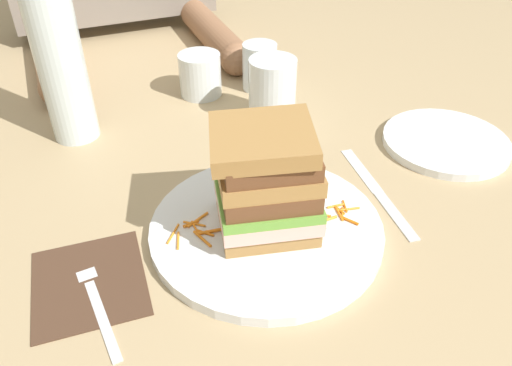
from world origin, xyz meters
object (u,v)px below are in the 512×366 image
empty_tumbler_0 (260,67)px  main_plate (266,229)px  juice_glass (272,93)px  side_plate (446,142)px  sandwich (266,182)px  empty_tumbler_1 (200,75)px  napkin_dark (89,282)px  knife (379,193)px  fork (94,294)px  water_bottle (56,45)px

empty_tumbler_0 → main_plate: bearing=-111.7°
juice_glass → side_plate: bearing=-39.0°
sandwich → empty_tumbler_0: size_ratio=1.69×
juice_glass → empty_tumbler_1: juice_glass is taller
napkin_dark → knife: size_ratio=0.65×
fork → knife: 0.37m
empty_tumbler_1 → side_plate: bearing=-46.3°
juice_glass → sandwich: bearing=-115.6°
main_plate → juice_glass: (0.12, 0.24, 0.04)m
fork → water_bottle: water_bottle is taller
sandwich → juice_glass: size_ratio=1.34×
sandwich → napkin_dark: sandwich is taller
sandwich → knife: bearing=4.4°
napkin_dark → side_plate: (0.53, 0.07, 0.00)m
main_plate → juice_glass: bearing=64.6°
napkin_dark → water_bottle: size_ratio=0.41×
napkin_dark → juice_glass: (0.32, 0.24, 0.05)m
juice_glass → fork: bearing=-140.2°
side_plate → water_bottle: bearing=154.5°
sandwich → empty_tumbler_0: bearing=68.2°
fork → water_bottle: 0.36m
napkin_dark → juice_glass: 0.40m
empty_tumbler_1 → sandwich: bearing=-95.9°
main_plate → side_plate: bearing=13.0°
main_plate → knife: size_ratio=1.37×
empty_tumbler_0 → knife: bearing=-85.8°
sandwich → side_plate: sandwich is taller
side_plate → fork: bearing=-169.6°
napkin_dark → side_plate: side_plate is taller
main_plate → water_bottle: water_bottle is taller
napkin_dark → knife: same height
sandwich → fork: bearing=-173.6°
knife → empty_tumbler_1: empty_tumbler_1 is taller
napkin_dark → juice_glass: bearing=37.2°
napkin_dark → water_bottle: bearing=85.3°
empty_tumbler_0 → fork: bearing=-132.3°
empty_tumbler_0 → side_plate: (0.18, -0.28, -0.03)m
sandwich → side_plate: bearing=12.9°
sandwich → juice_glass: sandwich is taller
juice_glass → water_bottle: water_bottle is taller
main_plate → empty_tumbler_0: size_ratio=3.39×
napkin_dark → fork: size_ratio=0.78×
empty_tumbler_0 → empty_tumbler_1: empty_tumbler_0 is taller
napkin_dark → juice_glass: size_ratio=1.26×
fork → knife: bearing=5.5°
water_bottle → side_plate: 0.57m
knife → side_plate: 0.17m
water_bottle → empty_tumbler_1: water_bottle is taller
knife → water_bottle: bearing=139.0°
napkin_dark → water_bottle: (0.03, 0.31, 0.14)m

